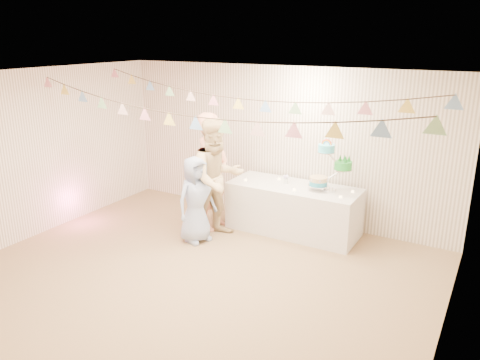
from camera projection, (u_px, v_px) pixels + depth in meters
The scene contains 24 objects.
floor at pixel (197, 275), 6.24m from camera, with size 6.00×6.00×0.00m, color olive.
ceiling at pixel (191, 77), 5.47m from camera, with size 6.00×6.00×0.00m, color white.
back_wall at pixel (280, 144), 7.92m from camera, with size 6.00×6.00×0.00m, color white.
front_wall at pixel (15, 264), 3.79m from camera, with size 6.00×6.00×0.00m, color white.
left_wall at pixel (37, 153), 7.29m from camera, with size 5.00×5.00×0.00m, color white.
right_wall at pixel (454, 231), 4.42m from camera, with size 5.00×5.00×0.00m, color white.
table at pixel (293, 209), 7.53m from camera, with size 2.08×0.83×0.78m, color silver.
cake_stand at pixel (330, 169), 7.09m from camera, with size 0.67×0.39×0.75m, color silver, non-canonical shape.
cake_bottom at pixel (318, 187), 7.19m from camera, with size 0.31×0.31×0.15m, color teal, non-canonical shape.
cake_middle at pixel (343, 170), 7.08m from camera, with size 0.27×0.27×0.22m, color green, non-canonical shape.
cake_top_tier at pixel (326, 153), 7.02m from camera, with size 0.25×0.25×0.19m, color #4CD7EF, non-canonical shape.
platter at pixel (267, 183), 7.59m from camera, with size 0.33×0.33×0.02m, color white.
posy at pixel (286, 181), 7.52m from camera, with size 0.13×0.13×0.14m, color white, non-canonical shape.
person_adult_a at pixel (212, 172), 7.55m from camera, with size 0.70×0.46×1.91m, color #F3A07F.
person_adult_b at pixel (217, 179), 7.20m from camera, with size 0.92×0.72×1.89m, color #D9BB86.
person_child at pixel (196, 199), 7.11m from camera, with size 0.66×0.43×1.35m, color #94A8D2.
bunting_back at pixel (238, 89), 6.45m from camera, with size 5.60×1.10×0.40m, color pink, non-canonical shape.
bunting_front at pixel (182, 103), 5.39m from camera, with size 5.60×0.90×0.36m, color #72A5E5, non-canonical shape.
tealight_0 at pixel (246, 180), 7.66m from camera, with size 0.04×0.04×0.03m, color #FFD88C.
tealight_1 at pixel (279, 179), 7.72m from camera, with size 0.04×0.04×0.03m, color #FFD88C.
tealight_2 at pixel (294, 190), 7.18m from camera, with size 0.04×0.04×0.03m, color #FFD88C.
tealight_3 at pixel (320, 185), 7.42m from camera, with size 0.04×0.04×0.03m, color #FFD88C.
tealight_4 at pixel (341, 197), 6.87m from camera, with size 0.04×0.04×0.03m, color #FFD88C.
tealight_5 at pixel (353, 191), 7.10m from camera, with size 0.04×0.04×0.03m, color #FFD88C.
Camera 1 is at (3.29, -4.54, 3.08)m, focal length 35.00 mm.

